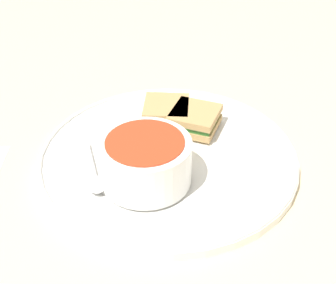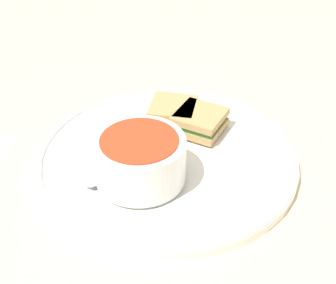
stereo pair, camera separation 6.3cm
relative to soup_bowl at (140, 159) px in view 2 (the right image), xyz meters
The scene contains 6 objects.
ground_plane 0.08m from the soup_bowl, 163.94° to the left, with size 2.40×2.40×0.00m, color beige.
plate 0.08m from the soup_bowl, 163.94° to the left, with size 0.35×0.35×0.02m.
soup_bowl is the anchor object (origin of this frame).
spoon 0.07m from the soup_bowl, 74.76° to the right, with size 0.11×0.06×0.01m.
sandwich_half_near 0.14m from the soup_bowl, 159.80° to the left, with size 0.08×0.08×0.03m.
sandwich_half_far 0.14m from the soup_bowl, behind, with size 0.07×0.07×0.03m.
Camera 2 is at (0.49, 0.14, 0.40)m, focal length 50.00 mm.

